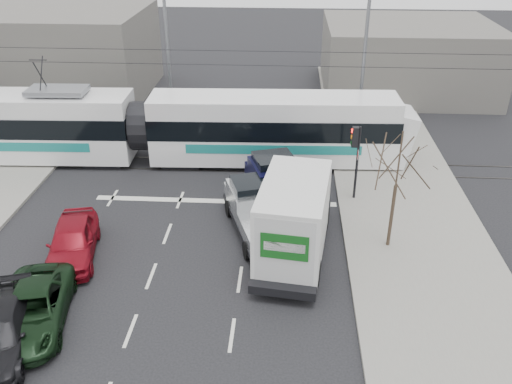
# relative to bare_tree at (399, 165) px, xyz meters

# --- Properties ---
(ground) EXTENTS (120.00, 120.00, 0.00)m
(ground) POSITION_rel_bare_tree_xyz_m (-7.60, -2.50, -3.79)
(ground) COLOR black
(ground) RESTS_ON ground
(sidewalk_right) EXTENTS (6.00, 60.00, 0.15)m
(sidewalk_right) POSITION_rel_bare_tree_xyz_m (1.40, -2.50, -3.72)
(sidewalk_right) COLOR gray
(sidewalk_right) RESTS_ON ground
(rails) EXTENTS (60.00, 1.60, 0.03)m
(rails) POSITION_rel_bare_tree_xyz_m (-7.60, 7.50, -3.78)
(rails) COLOR #33302D
(rails) RESTS_ON ground
(building_left) EXTENTS (14.00, 10.00, 6.00)m
(building_left) POSITION_rel_bare_tree_xyz_m (-21.60, 19.50, -0.79)
(building_left) COLOR #625D58
(building_left) RESTS_ON ground
(building_right) EXTENTS (12.00, 10.00, 5.00)m
(building_right) POSITION_rel_bare_tree_xyz_m (4.40, 21.50, -1.29)
(building_right) COLOR #625D58
(building_right) RESTS_ON ground
(bare_tree) EXTENTS (2.40, 2.40, 5.00)m
(bare_tree) POSITION_rel_bare_tree_xyz_m (0.00, 0.00, 0.00)
(bare_tree) COLOR #47382B
(bare_tree) RESTS_ON ground
(traffic_signal) EXTENTS (0.44, 0.44, 3.60)m
(traffic_signal) POSITION_rel_bare_tree_xyz_m (-1.13, 4.00, -1.05)
(traffic_signal) COLOR black
(traffic_signal) RESTS_ON ground
(street_lamp_near) EXTENTS (2.38, 0.25, 9.00)m
(street_lamp_near) POSITION_rel_bare_tree_xyz_m (-0.29, 11.50, 1.32)
(street_lamp_near) COLOR slate
(street_lamp_near) RESTS_ON ground
(street_lamp_far) EXTENTS (2.38, 0.25, 9.00)m
(street_lamp_far) POSITION_rel_bare_tree_xyz_m (-11.79, 13.50, 1.32)
(street_lamp_far) COLOR slate
(street_lamp_far) RESTS_ON ground
(catenary) EXTENTS (60.00, 0.20, 7.00)m
(catenary) POSITION_rel_bare_tree_xyz_m (-7.60, 7.50, 0.09)
(catenary) COLOR black
(catenary) RESTS_ON ground
(tram) EXTENTS (27.26, 3.67, 5.55)m
(tram) POSITION_rel_bare_tree_xyz_m (-12.11, 7.85, -1.82)
(tram) COLOR white
(tram) RESTS_ON ground
(silver_pickup) EXTENTS (3.45, 5.77, 1.99)m
(silver_pickup) POSITION_rel_bare_tree_xyz_m (-5.54, 1.15, -2.80)
(silver_pickup) COLOR black
(silver_pickup) RESTS_ON ground
(box_truck) EXTENTS (3.30, 7.21, 3.48)m
(box_truck) POSITION_rel_bare_tree_xyz_m (-3.85, -0.61, -2.08)
(box_truck) COLOR black
(box_truck) RESTS_ON ground
(navy_pickup) EXTENTS (3.72, 5.97, 2.37)m
(navy_pickup) POSITION_rel_bare_tree_xyz_m (-4.59, 2.93, -2.62)
(navy_pickup) COLOR black
(navy_pickup) RESTS_ON ground
(green_car) EXTENTS (3.00, 5.01, 1.30)m
(green_car) POSITION_rel_bare_tree_xyz_m (-12.56, -5.37, -3.14)
(green_car) COLOR black
(green_car) RESTS_ON ground
(red_car) EXTENTS (2.64, 4.65, 1.49)m
(red_car) POSITION_rel_bare_tree_xyz_m (-12.65, -1.41, -3.05)
(red_car) COLOR maroon
(red_car) RESTS_ON ground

